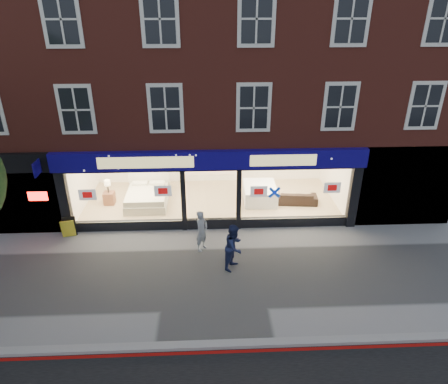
{
  "coord_description": "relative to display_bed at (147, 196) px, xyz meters",
  "views": [
    {
      "loc": [
        -0.11,
        -10.49,
        8.19
      ],
      "look_at": [
        0.46,
        2.5,
        1.85
      ],
      "focal_mm": 32.0,
      "sensor_mm": 36.0,
      "label": 1
    }
  ],
  "objects": [
    {
      "name": "ground",
      "position": [
        2.75,
        -5.14,
        -0.44
      ],
      "size": [
        120.0,
        120.0,
        0.0
      ],
      "primitive_type": "plane",
      "color": "gray",
      "rests_on": "ground"
    },
    {
      "name": "bedside_table",
      "position": [
        -1.65,
        0.01,
        -0.07
      ],
      "size": [
        0.46,
        0.46,
        0.55
      ],
      "primitive_type": "cube",
      "rotation": [
        0.0,
        0.0,
        -0.03
      ],
      "color": "brown",
      "rests_on": "showroom_floor"
    },
    {
      "name": "kerb_line",
      "position": [
        2.75,
        -8.24,
        -0.44
      ],
      "size": [
        60.0,
        0.1,
        0.01
      ],
      "primitive_type": "cube",
      "color": "#8C0A07",
      "rests_on": "ground"
    },
    {
      "name": "mattress_stack",
      "position": [
        4.91,
        0.06,
        0.0
      ],
      "size": [
        1.43,
        1.79,
        0.69
      ],
      "rotation": [
        0.0,
        0.0,
        -0.03
      ],
      "color": "white",
      "rests_on": "showroom_floor"
    },
    {
      "name": "a_board",
      "position": [
        -2.65,
        -2.44,
        -0.06
      ],
      "size": [
        0.55,
        0.42,
        0.76
      ],
      "primitive_type": "cube",
      "rotation": [
        0.0,
        0.0,
        0.23
      ],
      "color": "gold",
      "rests_on": "ground"
    },
    {
      "name": "display_bed",
      "position": [
        0.0,
        0.0,
        0.0
      ],
      "size": [
        1.82,
        2.17,
        1.23
      ],
      "rotation": [
        0.0,
        0.0,
        0.0
      ],
      "color": "beige",
      "rests_on": "showroom_floor"
    },
    {
      "name": "kerb_stone",
      "position": [
        2.75,
        -8.04,
        -0.38
      ],
      "size": [
        60.0,
        0.25,
        0.12
      ],
      "primitive_type": "cube",
      "color": "gray",
      "rests_on": "ground"
    },
    {
      "name": "pedestrian_grey",
      "position": [
        2.39,
        -3.53,
        0.33
      ],
      "size": [
        0.62,
        0.67,
        1.54
      ],
      "primitive_type": "imported",
      "rotation": [
        0.0,
        0.0,
        0.97
      ],
      "color": "#9A9DA2",
      "rests_on": "ground"
    },
    {
      "name": "showroom_floor",
      "position": [
        2.75,
        0.11,
        -0.39
      ],
      "size": [
        11.0,
        4.5,
        0.1
      ],
      "primitive_type": "cube",
      "color": "tan",
      "rests_on": "ground"
    },
    {
      "name": "building",
      "position": [
        2.74,
        1.8,
        6.23
      ],
      "size": [
        19.0,
        8.26,
        10.3
      ],
      "color": "maroon",
      "rests_on": "ground"
    },
    {
      "name": "sofa",
      "position": [
        6.45,
        -0.28,
        -0.08
      ],
      "size": [
        1.89,
        0.89,
        0.53
      ],
      "primitive_type": "imported",
      "rotation": [
        0.0,
        0.0,
        3.05
      ],
      "color": "black",
      "rests_on": "showroom_floor"
    },
    {
      "name": "pedestrian_blue",
      "position": [
        3.46,
        -4.64,
        0.37
      ],
      "size": [
        0.93,
        0.99,
        1.62
      ],
      "primitive_type": "imported",
      "rotation": [
        0.0,
        0.0,
        1.04
      ],
      "color": "#192046",
      "rests_on": "ground"
    }
  ]
}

